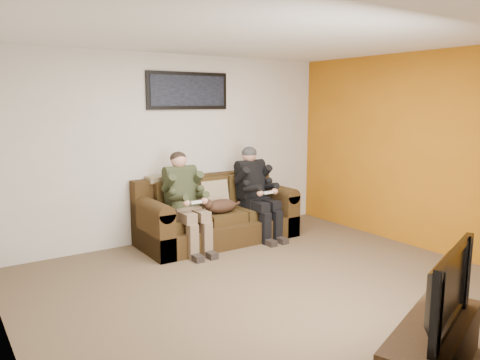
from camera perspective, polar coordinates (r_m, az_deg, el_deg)
floor at (r=5.13m, az=3.84°, el=-12.84°), size 5.00×5.00×0.00m
ceiling at (r=4.79m, az=4.20°, el=17.32°), size 5.00×5.00×0.00m
wall_back at (r=6.69m, az=-7.89°, el=3.88°), size 5.00×0.00×5.00m
wall_left at (r=3.82m, az=-27.14°, el=-1.31°), size 0.00×4.50×4.50m
wall_right at (r=6.61m, az=21.43°, el=3.24°), size 0.00×4.50×4.50m
accent_wall_right at (r=6.60m, az=21.38°, el=3.23°), size 0.00×4.50×4.50m
sofa at (r=6.68m, az=-3.01°, el=-4.41°), size 2.21×0.95×0.90m
throw_pillow at (r=6.65m, az=-3.22°, el=-1.82°), size 0.42×0.20×0.42m
throw_blanket at (r=6.50m, az=-9.39°, el=0.16°), size 0.45×0.22×0.08m
person_left at (r=6.17m, az=-6.71°, el=-1.93°), size 0.51×0.87×1.30m
person_right at (r=6.75m, az=1.92°, el=-0.84°), size 0.51×0.86×1.31m
cat at (r=6.41m, az=-2.47°, el=-3.16°), size 0.66×0.26×0.24m
framed_poster at (r=6.72m, az=-6.36°, el=10.76°), size 1.25×0.05×0.52m
tv_stand at (r=3.79m, az=22.39°, el=-18.70°), size 1.33×0.82×0.40m
television at (r=3.60m, az=22.88°, el=-11.83°), size 0.98×0.46×0.57m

